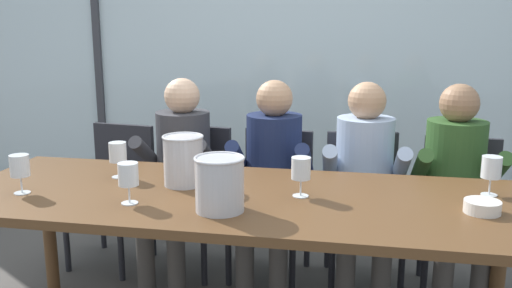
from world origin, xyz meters
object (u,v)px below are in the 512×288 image
at_px(chair_near_curtain, 117,183).
at_px(wine_glass_by_right_taster, 491,169).
at_px(chair_center, 274,192).
at_px(ice_bucket_primary, 183,160).
at_px(person_charcoal_jacket, 180,166).
at_px(person_olive_shirt, 456,180).
at_px(chair_right_of_center, 363,196).
at_px(wine_glass_by_left_taster, 118,154).
at_px(wine_glass_spare_empty, 20,167).
at_px(chair_near_window_right, 461,204).
at_px(person_pale_blue_shirt, 364,176).
at_px(person_navy_polo, 272,171).
at_px(chair_left_of_center, 193,186).
at_px(ice_bucket_secondary, 220,183).
at_px(wine_glass_center_pour, 128,176).
at_px(dining_table, 241,209).
at_px(wine_glass_near_bucket, 301,170).
at_px(tasting_bowl, 482,207).

height_order(chair_near_curtain, wine_glass_by_right_taster, wine_glass_by_right_taster).
distance_m(chair_center, ice_bucket_primary, 0.93).
relative_size(person_charcoal_jacket, person_olive_shirt, 1.00).
relative_size(chair_right_of_center, wine_glass_by_left_taster, 4.95).
bearing_deg(wine_glass_spare_empty, chair_near_window_right, 26.87).
height_order(chair_center, person_pale_blue_shirt, person_pale_blue_shirt).
bearing_deg(person_navy_polo, chair_near_curtain, 172.64).
bearing_deg(chair_left_of_center, wine_glass_by_left_taster, -92.83).
relative_size(chair_near_window_right, person_charcoal_jacket, 0.73).
relative_size(ice_bucket_primary, ice_bucket_secondary, 1.05).
bearing_deg(person_olive_shirt, wine_glass_center_pour, -148.54).
xyz_separation_m(dining_table, wine_glass_near_bucket, (0.26, 0.02, 0.19)).
bearing_deg(person_charcoal_jacket, person_navy_polo, 1.99).
xyz_separation_m(person_navy_polo, wine_glass_near_bucket, (0.24, -0.71, 0.21)).
relative_size(person_pale_blue_shirt, person_olive_shirt, 1.00).
bearing_deg(tasting_bowl, wine_glass_center_pour, -173.53).
height_order(chair_left_of_center, person_pale_blue_shirt, person_pale_blue_shirt).
height_order(dining_table, chair_near_curtain, chair_near_curtain).
xyz_separation_m(wine_glass_by_right_taster, wine_glass_spare_empty, (-2.02, -0.37, 0.00)).
distance_m(dining_table, chair_left_of_center, 1.05).
xyz_separation_m(chair_left_of_center, wine_glass_by_right_taster, (1.57, -0.70, 0.38)).
xyz_separation_m(ice_bucket_primary, wine_glass_near_bucket, (0.55, -0.07, -0.00)).
distance_m(ice_bucket_secondary, wine_glass_center_pour, 0.39).
bearing_deg(chair_center, person_olive_shirt, -1.76).
height_order(person_charcoal_jacket, person_navy_polo, same).
bearing_deg(wine_glass_near_bucket, person_navy_polo, 108.88).
relative_size(chair_near_curtain, ice_bucket_primary, 3.69).
bearing_deg(person_pale_blue_shirt, person_olive_shirt, -2.32).
bearing_deg(dining_table, chair_left_of_center, 119.29).
bearing_deg(person_charcoal_jacket, chair_near_curtain, 166.46).
bearing_deg(tasting_bowl, wine_glass_by_left_taster, 173.05).
height_order(ice_bucket_secondary, wine_glass_by_right_taster, ice_bucket_secondary).
xyz_separation_m(ice_bucket_secondary, wine_glass_center_pour, (-0.39, 0.01, 0.00)).
distance_m(chair_center, person_olive_shirt, 1.04).
height_order(ice_bucket_primary, wine_glass_spare_empty, ice_bucket_primary).
xyz_separation_m(chair_near_curtain, wine_glass_center_pour, (0.57, -1.07, 0.38)).
bearing_deg(person_charcoal_jacket, chair_near_window_right, 6.25).
xyz_separation_m(wine_glass_near_bucket, wine_glass_by_right_taster, (0.81, 0.17, 0.00)).
distance_m(person_charcoal_jacket, person_navy_polo, 0.55).
xyz_separation_m(chair_near_curtain, wine_glass_spare_empty, (0.05, -1.04, 0.38)).
bearing_deg(wine_glass_center_pour, person_pale_blue_shirt, 44.48).
bearing_deg(tasting_bowl, person_olive_shirt, 87.93).
distance_m(ice_bucket_primary, wine_glass_spare_empty, 0.71).
bearing_deg(chair_center, chair_near_curtain, -172.42).
distance_m(chair_right_of_center, person_olive_shirt, 0.54).
bearing_deg(ice_bucket_primary, wine_glass_by_right_taster, 4.31).
bearing_deg(person_charcoal_jacket, wine_glass_by_left_taster, -98.21).
xyz_separation_m(person_navy_polo, person_pale_blue_shirt, (0.52, 0.00, 0.00)).
bearing_deg(chair_near_window_right, wine_glass_by_left_taster, -154.73).
xyz_separation_m(chair_near_curtain, tasting_bowl, (1.99, -0.91, 0.29)).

